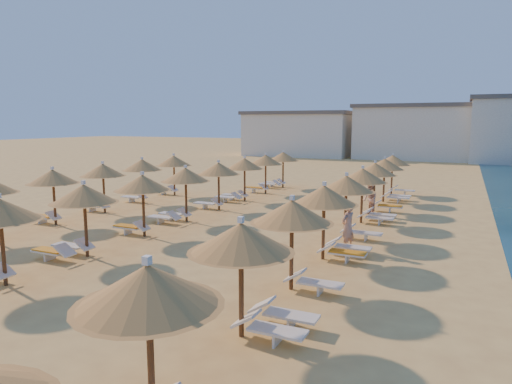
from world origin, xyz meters
The scene contains 8 objects.
ground centered at (0.00, 0.00, 0.00)m, with size 220.00×220.00×0.00m, color #E3B864.
hotel_blocks centered at (2.54, 46.63, 3.70)m, with size 46.02×9.88×8.10m.
parasol_row_east centered at (3.93, -0.26, 2.31)m, with size 2.46×32.40×2.84m.
parasol_row_west centered at (-4.10, -0.26, 2.31)m, with size 2.46×32.40×2.84m.
parasol_row_inland centered at (-9.41, -0.26, 2.31)m, with size 2.46×19.10×2.84m.
loungers centered at (-1.86, -0.36, 0.34)m, with size 16.47×30.49×0.66m.
beachgoer_b centered at (3.95, 6.80, 0.87)m, with size 0.84×0.66×1.73m, color tan.
beachgoer_a centered at (4.44, -0.31, 0.92)m, with size 0.67×0.44×1.85m, color tan.
Camera 1 is at (8.40, -17.50, 4.93)m, focal length 32.00 mm.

